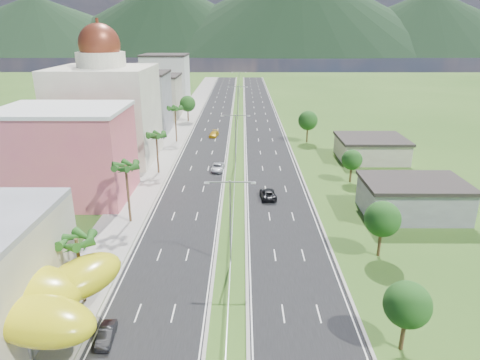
{
  "coord_description": "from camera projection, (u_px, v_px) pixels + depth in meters",
  "views": [
    {
      "loc": [
        1.43,
        -36.79,
        27.81
      ],
      "look_at": [
        1.1,
        21.34,
        7.0
      ],
      "focal_mm": 32.0,
      "sensor_mm": 36.0,
      "label": 1
    }
  ],
  "objects": [
    {
      "name": "ground",
      "position": [
        228.0,
        314.0,
        44.02
      ],
      "size": [
        500.0,
        500.0,
        0.0
      ],
      "primitive_type": "plane",
      "color": "#2D5119",
      "rests_on": "ground"
    },
    {
      "name": "road_left",
      "position": [
        213.0,
        125.0,
        128.78
      ],
      "size": [
        11.0,
        260.0,
        0.04
      ],
      "primitive_type": "cube",
      "color": "black",
      "rests_on": "ground"
    },
    {
      "name": "road_right",
      "position": [
        263.0,
        125.0,
        128.7
      ],
      "size": [
        11.0,
        260.0,
        0.04
      ],
      "primitive_type": "cube",
      "color": "black",
      "rests_on": "ground"
    },
    {
      "name": "sidewalk_left",
      "position": [
        181.0,
        125.0,
        128.82
      ],
      "size": [
        7.0,
        260.0,
        0.12
      ],
      "primitive_type": "cube",
      "color": "gray",
      "rests_on": "ground"
    },
    {
      "name": "median_guardrail",
      "position": [
        237.0,
        138.0,
        111.58
      ],
      "size": [
        0.1,
        216.06,
        0.76
      ],
      "color": "gray",
      "rests_on": "ground"
    },
    {
      "name": "streetlight_median_b",
      "position": [
        230.0,
        214.0,
        51.16
      ],
      "size": [
        6.04,
        0.25,
        11.0
      ],
      "color": "gray",
      "rests_on": "ground"
    },
    {
      "name": "streetlight_median_c",
      "position": [
        236.0,
        135.0,
        88.81
      ],
      "size": [
        6.04,
        0.25,
        11.0
      ],
      "color": "gray",
      "rests_on": "ground"
    },
    {
      "name": "streetlight_median_d",
      "position": [
        238.0,
        100.0,
        131.18
      ],
      "size": [
        6.04,
        0.25,
        11.0
      ],
      "color": "gray",
      "rests_on": "ground"
    },
    {
      "name": "streetlight_median_e",
      "position": [
        239.0,
        82.0,
        173.55
      ],
      "size": [
        6.04,
        0.25,
        11.0
      ],
      "color": "gray",
      "rests_on": "ground"
    },
    {
      "name": "lime_canopy",
      "position": [
        6.0,
        295.0,
        38.67
      ],
      "size": [
        18.0,
        15.0,
        7.4
      ],
      "color": "gold",
      "rests_on": "ground"
    },
    {
      "name": "pink_shophouse",
      "position": [
        67.0,
        156.0,
        71.76
      ],
      "size": [
        20.0,
        15.0,
        15.0
      ],
      "primitive_type": "cube",
      "color": "#D7586F",
      "rests_on": "ground"
    },
    {
      "name": "domed_building",
      "position": [
        106.0,
        108.0,
        92.12
      ],
      "size": [
        20.0,
        20.0,
        28.7
      ],
      "color": "beige",
      "rests_on": "ground"
    },
    {
      "name": "midrise_grey",
      "position": [
        139.0,
        104.0,
        116.78
      ],
      "size": [
        16.0,
        15.0,
        16.0
      ],
      "primitive_type": "cube",
      "color": "gray",
      "rests_on": "ground"
    },
    {
      "name": "midrise_beige",
      "position": [
        155.0,
        97.0,
        138.0
      ],
      "size": [
        16.0,
        15.0,
        13.0
      ],
      "primitive_type": "cube",
      "color": "#A79D89",
      "rests_on": "ground"
    },
    {
      "name": "midrise_white",
      "position": [
        166.0,
        81.0,
        158.81
      ],
      "size": [
        16.0,
        15.0,
        18.0
      ],
      "primitive_type": "cube",
      "color": "silver",
      "rests_on": "ground"
    },
    {
      "name": "shed_near",
      "position": [
        413.0,
        200.0,
        66.56
      ],
      "size": [
        15.0,
        10.0,
        5.0
      ],
      "primitive_type": "cube",
      "color": "gray",
      "rests_on": "ground"
    },
    {
      "name": "shed_far",
      "position": [
        371.0,
        150.0,
        94.9
      ],
      "size": [
        14.0,
        12.0,
        4.4
      ],
      "primitive_type": "cube",
      "color": "#A79D89",
      "rests_on": "ground"
    },
    {
      "name": "palm_tree_b",
      "position": [
        77.0,
        243.0,
        43.6
      ],
      "size": [
        3.6,
        3.6,
        8.1
      ],
      "color": "#47301C",
      "rests_on": "ground"
    },
    {
      "name": "palm_tree_c",
      "position": [
        126.0,
        169.0,
        61.95
      ],
      "size": [
        3.6,
        3.6,
        9.6
      ],
      "color": "#47301C",
      "rests_on": "ground"
    },
    {
      "name": "palm_tree_d",
      "position": [
        156.0,
        137.0,
        83.92
      ],
      "size": [
        3.6,
        3.6,
        8.6
      ],
      "color": "#47301C",
      "rests_on": "ground"
    },
    {
      "name": "palm_tree_e",
      "position": [
        175.0,
        110.0,
        107.2
      ],
      "size": [
        3.6,
        3.6,
        9.4
      ],
      "color": "#47301C",
      "rests_on": "ground"
    },
    {
      "name": "leafy_tree_lfar",
      "position": [
        188.0,
        104.0,
        131.66
      ],
      "size": [
        4.9,
        4.9,
        8.05
      ],
      "color": "#47301C",
      "rests_on": "ground"
    },
    {
      "name": "leafy_tree_ra",
      "position": [
        407.0,
        305.0,
        37.61
      ],
      "size": [
        4.2,
        4.2,
        6.9
      ],
      "color": "#47301C",
      "rests_on": "ground"
    },
    {
      "name": "leafy_tree_rb",
      "position": [
        382.0,
        219.0,
        53.47
      ],
      "size": [
        4.55,
        4.55,
        7.47
      ],
      "color": "#47301C",
      "rests_on": "ground"
    },
    {
      "name": "leafy_tree_rc",
      "position": [
        352.0,
        160.0,
        80.08
      ],
      "size": [
        3.85,
        3.85,
        6.33
      ],
      "color": "#47301C",
      "rests_on": "ground"
    },
    {
      "name": "leafy_tree_rd",
      "position": [
        308.0,
        121.0,
        107.94
      ],
      "size": [
        4.9,
        4.9,
        8.05
      ],
      "color": "#47301C",
      "rests_on": "ground"
    },
    {
      "name": "mountain_ridge",
      "position": [
        296.0,
        54.0,
        467.36
      ],
      "size": [
        860.0,
        140.0,
        90.0
      ],
      "primitive_type": null,
      "color": "black",
      "rests_on": "ground"
    },
    {
      "name": "car_dark_left",
      "position": [
        106.0,
        335.0,
        40.02
      ],
      "size": [
        1.61,
        3.96,
        1.28
      ],
      "primitive_type": "imported",
      "rotation": [
        0.0,
        0.0,
        0.07
      ],
      "color": "black",
      "rests_on": "road_left"
    },
    {
      "name": "car_silver_mid_left",
      "position": [
        218.0,
        167.0,
        87.57
      ],
      "size": [
        2.74,
        5.38,
        1.46
      ],
      "primitive_type": "imported",
      "rotation": [
        0.0,
        0.0,
        -0.06
      ],
      "color": "#B3B5BB",
      "rests_on": "road_left"
    },
    {
      "name": "car_yellow_far_left",
      "position": [
        214.0,
        134.0,
        114.9
      ],
      "size": [
        2.73,
        5.14,
        1.42
      ],
      "primitive_type": "imported",
      "rotation": [
        0.0,
        0.0,
        -0.16
      ],
      "color": "gold",
      "rests_on": "road_left"
    },
    {
      "name": "car_dark_far_right",
      "position": [
        268.0,
        194.0,
        73.58
      ],
      "size": [
        2.91,
        5.62,
        1.52
      ],
      "primitive_type": "imported",
      "rotation": [
        0.0,
        0.0,
        3.22
      ],
      "color": "black",
      "rests_on": "road_right"
    }
  ]
}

